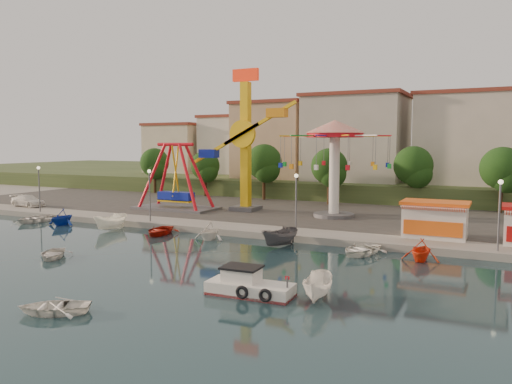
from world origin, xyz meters
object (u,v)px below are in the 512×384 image
Objects in this scene: wave_swinger at (335,146)px; rowboat_a at (53,254)px; cabin_motorboat at (248,287)px; kamikaze_tower at (248,145)px; skiff at (318,287)px; pirate_ship_ride at (176,178)px; van at (28,201)px.

wave_swinger is 30.04m from rowboat_a.
wave_swinger is 28.53m from cabin_motorboat.
rowboat_a is at bearing -96.52° from kamikaze_tower.
cabin_motorboat is at bearing -82.35° from wave_swinger.
wave_swinger is at bearing 97.28° from skiff.
wave_swinger is at bearing 7.13° from pirate_ship_ride.
pirate_ship_ride is 19.49m from wave_swinger.
van is at bearing -161.67° from pirate_ship_ride.
kamikaze_tower reaches higher than pirate_ship_ride.
kamikaze_tower is at bearing -68.46° from van.
van reaches higher than rowboat_a.
rowboat_a is 0.68× the size of van.
cabin_motorboat is 1.35× the size of skiff.
rowboat_a is 0.91× the size of skiff.
rowboat_a is at bearing -122.32° from van.
wave_swinger is 28.43m from skiff.
wave_swinger is (18.97, 2.37, 3.80)m from pirate_ship_ride.
skiff is (26.47, -24.01, -3.68)m from pirate_ship_ride.
pirate_ship_ride is 35.92m from skiff.
pirate_ship_ride is at bearing 129.20° from skiff.
kamikaze_tower is 4.45× the size of skiff.
skiff is at bearing -55.94° from kamikaze_tower.
skiff is 0.75× the size of van.
pirate_ship_ride is 9.69m from kamikaze_tower.
van is (-23.83, 17.23, 0.97)m from rowboat_a.
kamikaze_tower is (8.46, 2.63, 3.93)m from pirate_ship_ride.
kamikaze_tower is at bearing 49.55° from rowboat_a.
van is (-37.30, -8.44, -6.88)m from wave_swinger.
wave_swinger is at bearing 94.55° from cabin_motorboat.
rowboat_a is (-13.47, -25.67, -7.85)m from wave_swinger.
cabin_motorboat is 3.94m from skiff.
kamikaze_tower reaches higher than van.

